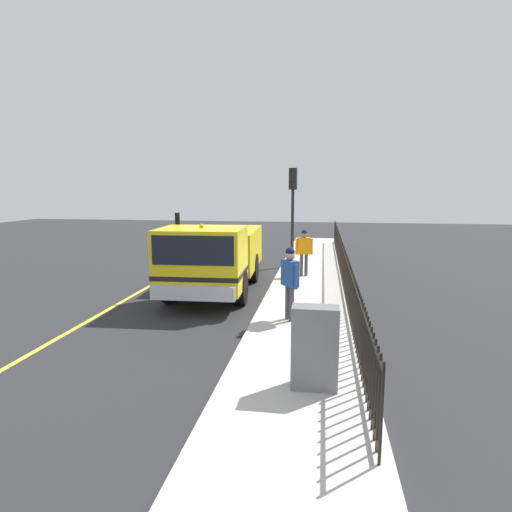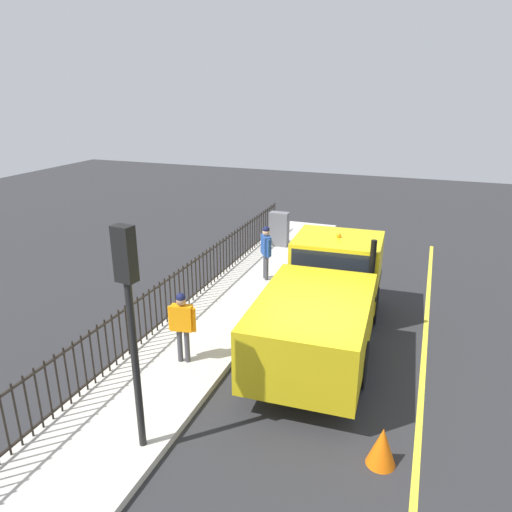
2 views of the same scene
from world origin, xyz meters
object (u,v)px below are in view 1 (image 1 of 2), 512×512
(utility_cabinet, at_px, (315,348))
(traffic_cone, at_px, (195,260))
(work_truck, at_px, (214,253))
(worker_standing, at_px, (290,276))
(pedestrian_distant, at_px, (304,248))
(traffic_light_near, at_px, (293,196))

(utility_cabinet, bearing_deg, traffic_cone, 116.30)
(work_truck, distance_m, worker_standing, 3.81)
(worker_standing, height_order, traffic_cone, worker_standing)
(work_truck, xyz_separation_m, traffic_cone, (-1.76, 3.69, -0.87))
(work_truck, xyz_separation_m, worker_standing, (2.50, -2.87, -0.03))
(pedestrian_distant, height_order, traffic_light_near, traffic_light_near)
(pedestrian_distant, xyz_separation_m, utility_cabinet, (0.54, -8.46, -0.35))
(pedestrian_distant, bearing_deg, work_truck, 30.10)
(work_truck, relative_size, traffic_cone, 9.07)
(pedestrian_distant, bearing_deg, traffic_cone, -28.97)
(traffic_cone, bearing_deg, traffic_light_near, 16.08)
(worker_standing, relative_size, pedestrian_distant, 1.05)
(pedestrian_distant, relative_size, traffic_light_near, 0.43)
(work_truck, relative_size, traffic_light_near, 1.64)
(work_truck, height_order, traffic_light_near, traffic_light_near)
(traffic_light_near, relative_size, traffic_cone, 5.54)
(traffic_light_near, height_order, traffic_cone, traffic_light_near)
(worker_standing, distance_m, traffic_light_near, 7.84)
(worker_standing, xyz_separation_m, traffic_cone, (-4.26, 6.56, -0.84))
(worker_standing, xyz_separation_m, utility_cabinet, (0.64, -3.34, -0.40))
(utility_cabinet, height_order, traffic_cone, utility_cabinet)
(work_truck, distance_m, utility_cabinet, 6.98)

